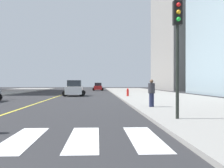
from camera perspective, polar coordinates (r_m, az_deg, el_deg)
sidewalk_kerb_east at (r=25.61m, az=13.70°, el=-3.32°), size 10.00×120.00×0.15m
lane_divider_paint at (r=44.80m, az=-9.16°, el=-1.90°), size 0.16×80.00×0.01m
parking_garage_concrete at (r=72.18m, az=16.68°, el=10.01°), size 18.00×24.00×27.89m
car_white_second at (r=36.47m, az=-7.52°, el=-0.93°), size 2.82×4.48×1.99m
car_red_third at (r=62.09m, az=-2.78°, el=-0.58°), size 2.45×3.84×1.70m
traffic_light_near_corner at (r=12.45m, az=12.92°, el=9.28°), size 0.36×0.41×4.94m
pedestrian_waiting_east at (r=18.14m, az=7.88°, el=-1.54°), size 0.43×0.43×1.72m
fire_hydrant at (r=32.59m, az=3.15°, el=-1.67°), size 0.26×0.26×0.89m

